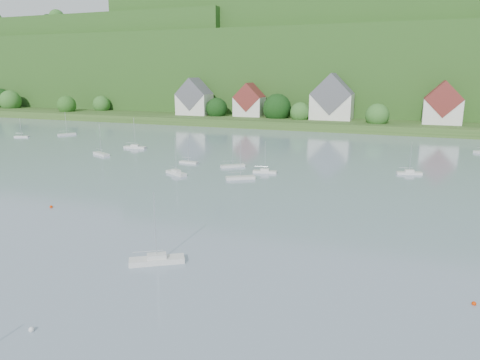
% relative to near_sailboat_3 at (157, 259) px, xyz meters
% --- Properties ---
extents(far_shore_strip, '(600.00, 60.00, 3.00)m').
position_rel_near_sailboat_3_xyz_m(far_shore_strip, '(-8.09, 150.67, 1.05)').
color(far_shore_strip, '#2F4D1C').
rests_on(far_shore_strip, ground).
extents(forested_ridge, '(620.00, 181.22, 69.89)m').
position_rel_near_sailboat_3_xyz_m(forested_ridge, '(-7.69, 219.24, 22.44)').
color(forested_ridge, '#1B4516').
rests_on(forested_ridge, ground).
extents(village_building_0, '(14.00, 10.40, 16.00)m').
position_rel_near_sailboat_3_xyz_m(village_building_0, '(-63.09, 137.67, 9.07)').
color(village_building_0, silver).
rests_on(village_building_0, far_shore_strip).
extents(village_building_1, '(12.00, 9.36, 14.00)m').
position_rel_near_sailboat_3_xyz_m(village_building_1, '(-38.09, 139.67, 8.31)').
color(village_building_1, silver).
rests_on(village_building_1, far_shore_strip).
extents(village_building_2, '(16.00, 11.44, 18.00)m').
position_rel_near_sailboat_3_xyz_m(village_building_2, '(-3.09, 138.67, 9.82)').
color(village_building_2, silver).
rests_on(village_building_2, far_shore_strip).
extents(village_building_3, '(13.00, 10.40, 15.50)m').
position_rel_near_sailboat_3_xyz_m(village_building_3, '(36.91, 136.67, 8.98)').
color(village_building_3, silver).
rests_on(village_building_3, far_shore_strip).
extents(near_sailboat_3, '(6.19, 4.81, 8.41)m').
position_rel_near_sailboat_3_xyz_m(near_sailboat_3, '(0.00, 0.00, 0.00)').
color(near_sailboat_3, silver).
rests_on(near_sailboat_3, ground).
extents(mooring_buoy_1, '(0.49, 0.49, 0.49)m').
position_rel_near_sailboat_3_xyz_m(mooring_buoy_1, '(-2.72, -15.73, -0.45)').
color(mooring_buoy_1, silver).
rests_on(mooring_buoy_1, ground).
extents(mooring_buoy_2, '(0.43, 0.43, 0.43)m').
position_rel_near_sailboat_3_xyz_m(mooring_buoy_2, '(32.79, 2.29, -0.45)').
color(mooring_buoy_2, red).
rests_on(mooring_buoy_2, ground).
extents(mooring_buoy_3, '(0.50, 0.50, 0.50)m').
position_rel_near_sailboat_3_xyz_m(mooring_buoy_3, '(-27.16, 12.64, -0.45)').
color(mooring_buoy_3, red).
rests_on(mooring_buoy_3, ground).
extents(far_sailboat_cluster, '(194.91, 62.31, 8.71)m').
position_rel_near_sailboat_3_xyz_m(far_sailboat_cluster, '(3.56, 64.29, -0.07)').
color(far_sailboat_cluster, silver).
rests_on(far_sailboat_cluster, ground).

